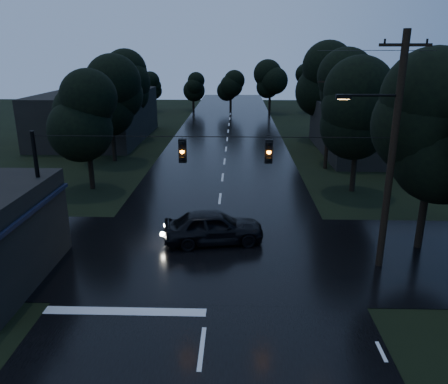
{
  "coord_description": "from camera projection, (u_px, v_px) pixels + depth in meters",
  "views": [
    {
      "loc": [
        1.08,
        -6.83,
        9.19
      ],
      "look_at": [
        0.48,
        13.01,
        2.75
      ],
      "focal_mm": 35.0,
      "sensor_mm": 36.0,
      "label": 1
    }
  ],
  "objects": [
    {
      "name": "main_road",
      "position": [
        225.0,
        162.0,
        37.89
      ],
      "size": [
        12.0,
        120.0,
        0.02
      ],
      "primitive_type": "cube",
      "color": "black",
      "rests_on": "ground"
    },
    {
      "name": "cross_street",
      "position": [
        213.0,
        253.0,
        20.77
      ],
      "size": [
        60.0,
        9.0,
        0.02
      ],
      "primitive_type": "cube",
      "color": "black",
      "rests_on": "ground"
    },
    {
      "name": "building_far_right",
      "position": [
        376.0,
        129.0,
        40.6
      ],
      "size": [
        10.0,
        14.0,
        4.4
      ],
      "primitive_type": "cube",
      "color": "black",
      "rests_on": "ground"
    },
    {
      "name": "building_far_left",
      "position": [
        98.0,
        116.0,
        47.03
      ],
      "size": [
        10.0,
        16.0,
        5.0
      ],
      "primitive_type": "cube",
      "color": "black",
      "rests_on": "ground"
    },
    {
      "name": "utility_pole_main",
      "position": [
        390.0,
        151.0,
        17.98
      ],
      "size": [
        3.5,
        0.3,
        10.0
      ],
      "color": "black",
      "rests_on": "ground"
    },
    {
      "name": "utility_pole_far",
      "position": [
        328.0,
        121.0,
        34.55
      ],
      "size": [
        2.0,
        0.3,
        7.5
      ],
      "color": "black",
      "rests_on": "ground"
    },
    {
      "name": "anchor_pole_left",
      "position": [
        41.0,
        199.0,
        19.11
      ],
      "size": [
        0.18,
        0.18,
        6.0
      ],
      "primitive_type": "cylinder",
      "color": "black",
      "rests_on": "ground"
    },
    {
      "name": "span_signals",
      "position": [
        224.0,
        150.0,
        18.18
      ],
      "size": [
        15.0,
        0.37,
        1.12
      ],
      "color": "black",
      "rests_on": "ground"
    },
    {
      "name": "tree_corner_near",
      "position": [
        436.0,
        125.0,
        19.58
      ],
      "size": [
        4.48,
        4.48,
        9.44
      ],
      "color": "black",
      "rests_on": "ground"
    },
    {
      "name": "tree_left_a",
      "position": [
        86.0,
        113.0,
        28.92
      ],
      "size": [
        3.92,
        3.92,
        8.26
      ],
      "color": "black",
      "rests_on": "ground"
    },
    {
      "name": "tree_left_b",
      "position": [
        110.0,
        96.0,
        36.43
      ],
      "size": [
        4.2,
        4.2,
        8.85
      ],
      "color": "black",
      "rests_on": "ground"
    },
    {
      "name": "tree_left_c",
      "position": [
        130.0,
        83.0,
        45.84
      ],
      "size": [
        4.48,
        4.48,
        9.44
      ],
      "color": "black",
      "rests_on": "ground"
    },
    {
      "name": "tree_right_a",
      "position": [
        359.0,
        108.0,
        28.28
      ],
      "size": [
        4.2,
        4.2,
        8.85
      ],
      "color": "black",
      "rests_on": "ground"
    },
    {
      "name": "tree_right_b",
      "position": [
        341.0,
        92.0,
        35.76
      ],
      "size": [
        4.48,
        4.48,
        9.44
      ],
      "color": "black",
      "rests_on": "ground"
    },
    {
      "name": "tree_right_c",
      "position": [
        326.0,
        79.0,
        45.13
      ],
      "size": [
        4.76,
        4.76,
        10.03
      ],
      "color": "black",
      "rests_on": "ground"
    },
    {
      "name": "car",
      "position": [
        214.0,
        227.0,
        21.72
      ],
      "size": [
        5.21,
        2.78,
        1.69
      ],
      "primitive_type": "imported",
      "rotation": [
        0.0,
        0.0,
        1.74
      ],
      "color": "black",
      "rests_on": "ground"
    }
  ]
}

